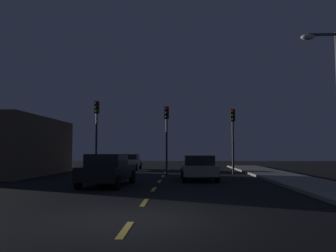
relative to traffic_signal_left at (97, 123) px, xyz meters
name	(u,v)px	position (x,y,z in m)	size (l,w,h in m)	color
ground_plane	(155,188)	(4.99, -8.82, -3.70)	(80.00, 80.00, 0.00)	black
sidewalk_curb_right	(321,187)	(12.49, -8.82, -3.63)	(3.00, 40.00, 0.15)	gray
lane_stripe_nearest	(125,230)	(4.99, -17.02, -3.70)	(0.16, 1.60, 0.01)	#EACC4C
lane_stripe_second	(144,202)	(4.99, -13.22, -3.70)	(0.16, 1.60, 0.01)	#EACC4C
lane_stripe_third	(154,189)	(4.99, -9.42, -3.70)	(0.16, 1.60, 0.01)	#EACC4C
lane_stripe_fourth	(159,181)	(4.99, -5.62, -3.70)	(0.16, 1.60, 0.01)	#EACC4C
lane_stripe_fifth	(163,176)	(4.99, -1.82, -3.70)	(0.16, 1.60, 0.01)	#EACC4C
lane_stripe_sixth	(166,172)	(4.99, 1.98, -3.70)	(0.16, 1.60, 0.01)	#EACC4C
lane_stripe_seventh	(168,170)	(4.99, 5.78, -3.70)	(0.16, 1.60, 0.01)	#EACC4C
traffic_signal_left	(97,123)	(0.00, 0.00, 0.00)	(0.32, 0.38, 5.32)	#2D2D30
traffic_signal_center	(167,127)	(5.15, 0.00, -0.27)	(0.32, 0.38, 4.90)	#2D2D30
traffic_signal_right	(233,128)	(9.94, 0.00, -0.40)	(0.32, 0.38, 4.70)	black
car_stopped_ahead	(199,167)	(7.21, -4.76, -2.98)	(2.07, 3.93, 1.43)	gray
car_adjacent_lane	(108,170)	(2.63, -8.07, -2.92)	(2.21, 4.47, 1.54)	black
car_oncoming_far	(129,162)	(1.60, 5.46, -2.99)	(1.86, 3.86, 1.38)	beige
street_lamp_right	(333,94)	(12.55, -10.19, 0.34)	(1.59, 0.36, 6.71)	#2D2D30
storefront_left	(7,146)	(-6.00, -1.17, -1.71)	(5.99, 9.93, 3.99)	brown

